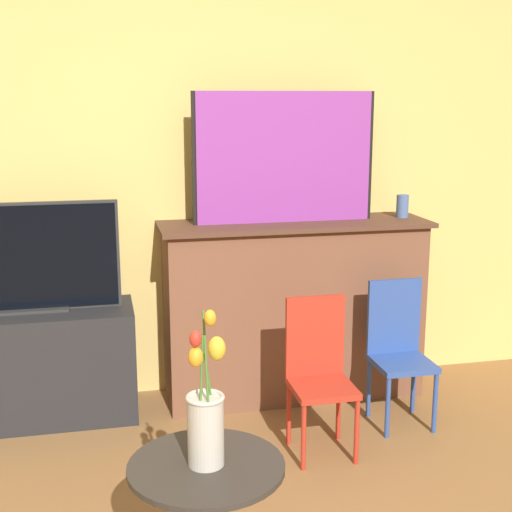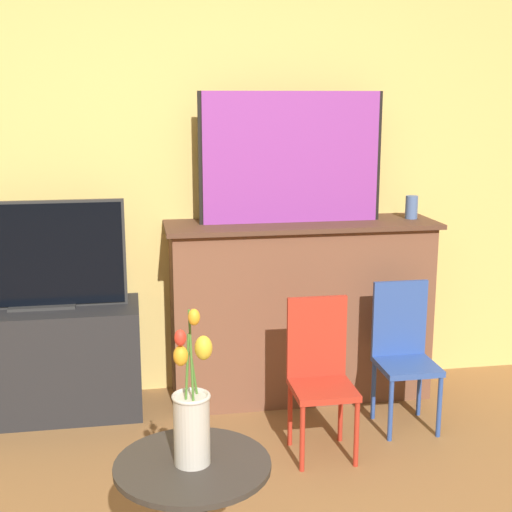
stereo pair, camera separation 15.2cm
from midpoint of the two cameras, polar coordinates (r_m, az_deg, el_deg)
wall_back at (r=4.00m, az=-6.17°, el=7.93°), size 8.00×0.06×2.70m
fireplace_mantel at (r=4.02m, az=1.92°, el=-4.10°), size 1.49×0.45×1.00m
painting at (r=3.86m, az=1.17°, el=7.88°), size 1.00×0.03×0.70m
mantel_candle at (r=4.11m, az=10.60°, el=3.94°), size 0.07×0.07×0.13m
tv_stand at (r=3.97m, az=-18.03°, el=-8.30°), size 0.99×0.43×0.59m
tv_monitor at (r=3.82m, az=-18.59°, el=-0.21°), size 0.88×0.12×0.56m
chair_red at (r=3.43m, az=3.78°, el=-8.94°), size 0.29×0.29×0.75m
chair_blue at (r=3.78m, az=10.19°, el=-7.06°), size 0.29×0.29×0.75m
side_table at (r=2.55m, az=-5.75°, el=-19.51°), size 0.53×0.53×0.48m
vase_tulips at (r=2.39m, az=-5.89°, el=-12.72°), size 0.14×0.16×0.55m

